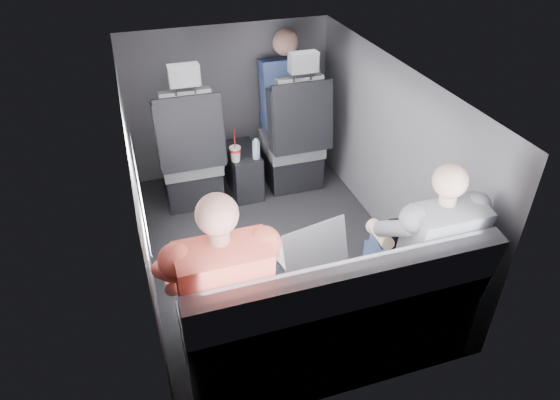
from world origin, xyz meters
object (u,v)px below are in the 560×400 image
object	(u,v)px
passenger_rear_left	(220,289)
passenger_rear_right	(423,247)
water_bottle	(256,149)
laptop_white	(221,274)
front_seat_left	(191,160)
center_console	(244,170)
front_seat_right	(294,145)
rear_bench	(330,323)
passenger_front_right	(285,95)
soda_cup	(235,153)
laptop_silver	(308,248)
laptop_black	(404,234)

from	to	relation	value
passenger_rear_left	passenger_rear_right	distance (m)	1.17
water_bottle	laptop_white	distance (m)	1.68
water_bottle	laptop_white	xyz separation A→B (m)	(-0.62, -1.55, 0.15)
front_seat_left	passenger_rear_left	world-z (taller)	passenger_rear_left
center_console	water_bottle	distance (m)	0.34
front_seat_right	rear_bench	distance (m)	1.96
passenger_rear_left	passenger_front_right	size ratio (longest dim) A/B	1.43
rear_bench	passenger_front_right	xyz separation A→B (m)	(0.45, 2.16, 0.45)
soda_cup	passenger_front_right	bearing A→B (deg)	34.35
front_seat_left	soda_cup	world-z (taller)	front_seat_left
laptop_silver	laptop_black	world-z (taller)	laptop_silver
front_seat_left	center_console	size ratio (longest dim) A/B	2.64
passenger_front_right	water_bottle	bearing A→B (deg)	-134.35
center_console	soda_cup	distance (m)	0.33
front_seat_right	center_console	size ratio (longest dim) A/B	2.64
front_seat_right	center_console	xyz separation A→B (m)	(-0.45, 0.04, -0.20)
front_seat_right	laptop_white	bearing A→B (deg)	-120.74
water_bottle	laptop_silver	size ratio (longest dim) A/B	0.41
center_console	soda_cup	size ratio (longest dim) A/B	1.72
front_seat_left	front_seat_right	xyz separation A→B (m)	(0.90, 0.00, 0.00)
center_console	rear_bench	world-z (taller)	rear_bench
front_seat_left	front_seat_right	size ratio (longest dim) A/B	1.00
passenger_front_right	laptop_silver	bearing A→B (deg)	-104.48
front_seat_right	passenger_rear_left	distance (m)	2.09
center_console	laptop_black	bearing A→B (deg)	-72.06
soda_cup	passenger_front_right	xyz separation A→B (m)	(0.55, 0.38, 0.29)
passenger_front_right	rear_bench	bearing A→B (deg)	-101.85
soda_cup	laptop_silver	distance (m)	1.51
front_seat_right	rear_bench	size ratio (longest dim) A/B	0.79
laptop_silver	rear_bench	bearing A→B (deg)	-83.41
water_bottle	passenger_rear_left	xyz separation A→B (m)	(-0.65, -1.68, 0.17)
laptop_silver	water_bottle	bearing A→B (deg)	85.86
water_bottle	laptop_silver	xyz separation A→B (m)	(-0.11, -1.49, 0.16)
rear_bench	water_bottle	bearing A→B (deg)	87.56
rear_bench	water_bottle	distance (m)	1.78
front_seat_left	water_bottle	size ratio (longest dim) A/B	7.14
passenger_rear_left	rear_bench	bearing A→B (deg)	-9.28
water_bottle	laptop_silver	world-z (taller)	laptop_silver
water_bottle	center_console	bearing A→B (deg)	114.22
water_bottle	passenger_front_right	distance (m)	0.61
passenger_rear_right	water_bottle	bearing A→B (deg)	107.02
laptop_white	soda_cup	bearing A→B (deg)	73.96
laptop_white	passenger_front_right	world-z (taller)	passenger_front_right
rear_bench	passenger_front_right	bearing A→B (deg)	78.15
front_seat_right	passenger_front_right	xyz separation A→B (m)	(0.00, 0.26, 0.36)
laptop_silver	laptop_white	bearing A→B (deg)	-173.80
front_seat_right	rear_bench	world-z (taller)	front_seat_right
laptop_black	soda_cup	bearing A→B (deg)	112.86
center_console	passenger_rear_right	xyz separation A→B (m)	(0.59, -1.85, 0.43)
front_seat_left	laptop_black	world-z (taller)	front_seat_left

